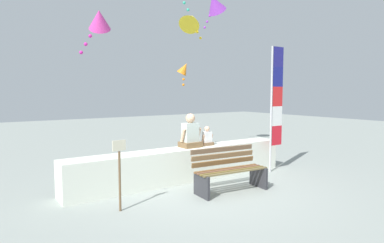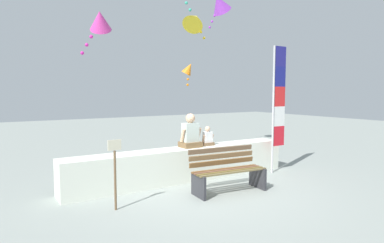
{
  "view_description": "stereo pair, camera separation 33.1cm",
  "coord_description": "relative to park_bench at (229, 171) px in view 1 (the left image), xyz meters",
  "views": [
    {
      "loc": [
        -4.13,
        -5.27,
        2.03
      ],
      "look_at": [
        0.22,
        1.0,
        1.35
      ],
      "focal_mm": 31.03,
      "sensor_mm": 36.0,
      "label": 1
    },
    {
      "loc": [
        -3.85,
        -5.46,
        2.03
      ],
      "look_at": [
        0.22,
        1.0,
        1.35
      ],
      "focal_mm": 31.03,
      "sensor_mm": 36.0,
      "label": 2
    }
  ],
  "objects": [
    {
      "name": "flag_banner",
      "position": [
        2.07,
        0.64,
        1.39
      ],
      "size": [
        0.43,
        0.05,
        3.16
      ],
      "color": "#B7B7BC",
      "rests_on": "ground"
    },
    {
      "name": "kite_orange",
      "position": [
        1.65,
        4.19,
        2.38
      ],
      "size": [
        0.59,
        0.57,
        0.83
      ],
      "color": "orange"
    },
    {
      "name": "kite_yellow",
      "position": [
        1.32,
        3.29,
        3.75
      ],
      "size": [
        1.0,
        0.97,
        0.97
      ],
      "color": "yellow"
    },
    {
      "name": "kite_purple",
      "position": [
        2.61,
        3.78,
        4.52
      ],
      "size": [
        0.98,
        0.86,
        1.17
      ],
      "color": "purple"
    },
    {
      "name": "ground_plane",
      "position": [
        -0.31,
        0.21,
        -0.41
      ],
      "size": [
        40.0,
        40.0,
        0.0
      ],
      "primitive_type": "plane",
      "color": "gray"
    },
    {
      "name": "person_child",
      "position": [
        0.37,
        1.24,
        0.52
      ],
      "size": [
        0.3,
        0.22,
        0.46
      ],
      "color": "brown",
      "rests_on": "seawall_ledge"
    },
    {
      "name": "park_bench",
      "position": [
        0.0,
        0.0,
        0.0
      ],
      "size": [
        1.59,
        0.75,
        0.88
      ],
      "color": "brown",
      "rests_on": "ground"
    },
    {
      "name": "sign_post",
      "position": [
        -2.3,
        0.18,
        0.32
      ],
      "size": [
        0.24,
        0.04,
        1.22
      ],
      "color": "brown",
      "rests_on": "ground"
    },
    {
      "name": "person_adult",
      "position": [
        -0.12,
        1.24,
        0.64
      ],
      "size": [
        0.51,
        0.38,
        0.78
      ],
      "color": "brown",
      "rests_on": "seawall_ledge"
    },
    {
      "name": "kite_magenta",
      "position": [
        -1.88,
        2.2,
        3.19
      ],
      "size": [
        0.75,
        0.77,
        1.07
      ],
      "color": "#DB3D9E"
    },
    {
      "name": "seawall_ledge",
      "position": [
        -0.31,
        1.21,
        -0.04
      ],
      "size": [
        5.52,
        0.6,
        0.75
      ],
      "primitive_type": "cube",
      "color": "silver",
      "rests_on": "ground"
    }
  ]
}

